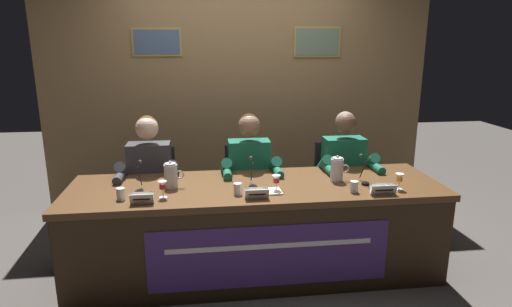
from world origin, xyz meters
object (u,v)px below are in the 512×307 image
chair_center (248,195)px  water_cup_center (238,189)px  conference_table (258,218)px  document_stack_center (267,192)px  nameplate_center (257,194)px  juice_glass_center (276,180)px  water_cup_left (121,194)px  chair_left (154,199)px  nameplate_left (142,198)px  water_cup_right (354,187)px  juice_glass_left (163,186)px  juice_glass_right (399,179)px  water_pitcher_right_side (337,169)px  microphone_left (140,181)px  nameplate_right (383,189)px  panelist_left (149,177)px  water_pitcher_left_side (171,175)px  microphone_center (252,177)px  microphone_right (364,174)px  panelist_right (346,170)px  chair_right (337,191)px  panelist_center (250,173)px

chair_center → water_cup_center: size_ratio=10.37×
conference_table → document_stack_center: bearing=-53.1°
nameplate_center → juice_glass_center: bearing=41.6°
water_cup_left → document_stack_center: water_cup_left is taller
conference_table → chair_left: size_ratio=3.26×
juice_glass_center → water_cup_center: 0.29m
nameplate_left → water_cup_right: (1.52, 0.05, -0.00)m
chair_left → juice_glass_left: size_ratio=7.11×
conference_table → water_cup_center: (-0.16, -0.09, 0.27)m
nameplate_center → juice_glass_right: 1.08m
water_cup_right → water_pitcher_right_side: bearing=99.5°
microphone_left → juice_glass_center: microphone_left is taller
nameplate_center → water_pitcher_right_side: bearing=25.4°
nameplate_right → document_stack_center: size_ratio=0.88×
panelist_left → water_cup_left: size_ratio=14.23×
juice_glass_left → water_pitcher_left_side: bearing=78.3°
microphone_center → panelist_left: bearing=151.7°
juice_glass_right → water_cup_right: (-0.35, -0.02, -0.05)m
nameplate_right → microphone_right: size_ratio=0.88×
nameplate_left → juice_glass_left: (0.13, 0.11, 0.05)m
panelist_right → panelist_left: bearing=180.0°
panelist_left → juice_glass_left: bearing=-74.7°
nameplate_left → juice_glass_center: 0.96m
panelist_left → chair_right: 1.75m
panelist_right → water_cup_right: (-0.16, -0.67, 0.07)m
water_cup_center → panelist_right: panelist_right is taller
juice_glass_center → conference_table: bearing=156.7°
conference_table → chair_center: (-0.00, 0.72, -0.08)m
water_pitcher_left_side → microphone_center: bearing=-4.6°
microphone_center → nameplate_right: size_ratio=1.14×
juice_glass_left → microphone_right: 1.54m
chair_left → panelist_center: panelist_center is taller
panelist_center → microphone_center: (-0.03, -0.45, 0.11)m
water_cup_left → chair_right: size_ratio=0.10×
microphone_left → microphone_right: same height
microphone_right → water_cup_left: bearing=-175.8°
chair_right → conference_table: bearing=-140.0°
chair_center → water_cup_right: 1.17m
conference_table → panelist_right: (0.86, 0.52, 0.20)m
nameplate_center → water_pitcher_left_side: (-0.61, 0.33, 0.05)m
microphone_left → juice_glass_center: 1.01m
chair_left → microphone_left: bearing=-91.1°
nameplate_center → microphone_left: bearing=162.0°
nameplate_left → water_pitcher_left_side: size_ratio=0.76×
panelist_left → microphone_right: 1.77m
chair_center → water_cup_center: (-0.16, -0.81, 0.35)m
water_cup_left → document_stack_center: (1.04, 0.02, -0.03)m
juice_glass_center → chair_right: 1.13m
water_cup_center → chair_right: (1.02, 0.81, -0.35)m
juice_glass_left → water_cup_center: juice_glass_left is taller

